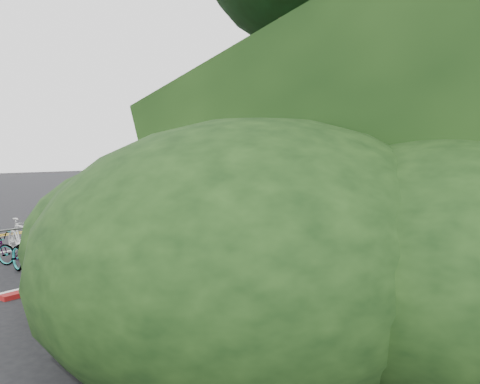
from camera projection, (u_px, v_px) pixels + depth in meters
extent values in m
cube|color=gold|center=(159.00, 213.00, 23.68)|extent=(0.12, 80.00, 0.01)
cube|color=gold|center=(163.00, 213.00, 23.50)|extent=(0.12, 80.00, 0.01)
cube|color=silver|center=(207.00, 218.00, 21.83)|extent=(0.12, 80.00, 0.01)
cube|color=silver|center=(284.00, 226.00, 19.37)|extent=(0.12, 80.00, 0.01)
cube|color=silver|center=(140.00, 242.00, 15.76)|extent=(0.10, 1.60, 0.01)
cube|color=silver|center=(243.00, 221.00, 20.60)|extent=(0.10, 1.60, 0.01)
cube|color=silver|center=(307.00, 209.00, 25.44)|extent=(0.10, 1.60, 0.01)
cube|color=silver|center=(351.00, 200.00, 30.28)|extent=(0.10, 1.60, 0.01)
cube|color=silver|center=(382.00, 194.00, 35.12)|extent=(0.10, 1.60, 0.01)
cube|color=silver|center=(406.00, 189.00, 39.96)|extent=(0.10, 1.60, 0.01)
cube|color=maroon|center=(317.00, 220.00, 20.69)|extent=(0.25, 28.00, 0.10)
cube|color=#382819|center=(402.00, 202.00, 28.34)|extent=(1.40, 44.00, 0.16)
ellipsoid|color=#284C19|center=(216.00, 226.00, 12.47)|extent=(2.00, 2.80, 1.60)
ellipsoid|color=#284C19|center=(326.00, 195.00, 16.00)|extent=(2.60, 3.64, 2.08)
ellipsoid|color=#284C19|center=(412.00, 177.00, 20.10)|extent=(2.20, 3.08, 1.76)
ellipsoid|color=#284C19|center=(418.00, 180.00, 25.79)|extent=(3.00, 4.20, 2.40)
ellipsoid|color=#284C19|center=(455.00, 174.00, 30.21)|extent=(2.40, 3.36, 1.92)
ellipsoid|color=#284C19|center=(269.00, 218.00, 15.02)|extent=(1.80, 2.52, 1.44)
ellipsoid|color=#284C19|center=(453.00, 162.00, 22.81)|extent=(3.20, 4.48, 2.56)
ellipsoid|color=black|center=(171.00, 236.00, 9.97)|extent=(5.28, 6.16, 3.52)
ellipsoid|color=black|center=(263.00, 250.00, 7.39)|extent=(6.24, 7.28, 4.16)
ellipsoid|color=black|center=(453.00, 261.00, 7.15)|extent=(5.76, 6.72, 3.84)
cylinder|color=#2D2319|center=(292.00, 112.00, 10.90)|extent=(0.79, 0.79, 5.46)
cylinder|color=#2D2319|center=(440.00, 25.00, 11.67)|extent=(0.86, 0.86, 6.72)
cylinder|color=#2D2319|center=(450.00, 81.00, 17.14)|extent=(0.84, 0.84, 6.30)
cylinder|color=#2D2319|center=(320.00, 157.00, 53.28)|extent=(0.79, 0.79, 5.46)
ellipsoid|color=black|center=(321.00, 113.00, 52.89)|extent=(7.47, 7.47, 7.09)
cylinder|color=#2D2319|center=(371.00, 158.00, 57.99)|extent=(0.77, 0.77, 5.04)
ellipsoid|color=black|center=(372.00, 122.00, 57.64)|extent=(6.53, 6.53, 6.21)
cylinder|color=gray|center=(40.00, 244.00, 12.65)|extent=(0.54, 0.04, 1.05)
cylinder|color=gray|center=(52.00, 246.00, 12.32)|extent=(0.54, 0.04, 1.05)
cylinder|color=gray|center=(113.00, 211.00, 14.92)|extent=(0.05, 3.00, 0.05)
cylinder|color=gray|center=(70.00, 234.00, 14.00)|extent=(0.58, 0.04, 1.13)
cylinder|color=gray|center=(81.00, 236.00, 13.68)|extent=(0.58, 0.04, 1.13)
cylinder|color=gray|center=(141.00, 223.00, 16.26)|extent=(0.58, 0.04, 1.13)
cylinder|color=gray|center=(152.00, 224.00, 15.94)|extent=(0.58, 0.04, 1.13)
cylinder|color=gray|center=(213.00, 199.00, 18.96)|extent=(0.05, 3.00, 0.05)
cylinder|color=gray|center=(184.00, 216.00, 18.04)|extent=(0.58, 0.04, 1.13)
cylinder|color=gray|center=(195.00, 217.00, 17.71)|extent=(0.58, 0.04, 1.13)
cylinder|color=gray|center=(228.00, 209.00, 20.30)|extent=(0.58, 0.04, 1.13)
cylinder|color=gray|center=(238.00, 210.00, 19.97)|extent=(0.58, 0.04, 1.13)
cylinder|color=gray|center=(277.00, 191.00, 22.99)|extent=(0.05, 3.00, 0.05)
cylinder|color=gray|center=(256.00, 205.00, 22.07)|extent=(0.58, 0.04, 1.13)
cylinder|color=gray|center=(266.00, 206.00, 21.74)|extent=(0.58, 0.04, 1.13)
cylinder|color=gray|center=(286.00, 200.00, 24.33)|extent=(0.58, 0.04, 1.13)
cylinder|color=gray|center=(296.00, 201.00, 24.00)|extent=(0.58, 0.04, 1.13)
cylinder|color=gray|center=(322.00, 186.00, 27.02)|extent=(0.05, 3.00, 0.05)
cylinder|color=gray|center=(306.00, 197.00, 26.10)|extent=(0.58, 0.04, 1.13)
cylinder|color=gray|center=(315.00, 198.00, 25.77)|extent=(0.58, 0.04, 1.13)
cylinder|color=gray|center=(328.00, 194.00, 28.36)|extent=(0.58, 0.04, 1.13)
cylinder|color=gray|center=(337.00, 194.00, 28.03)|extent=(0.58, 0.04, 1.13)
cylinder|color=gray|center=(356.00, 182.00, 31.05)|extent=(0.05, 3.00, 0.05)
cylinder|color=gray|center=(343.00, 191.00, 30.14)|extent=(0.58, 0.04, 1.13)
cylinder|color=gray|center=(351.00, 192.00, 29.81)|extent=(0.58, 0.04, 1.13)
cylinder|color=gray|center=(360.00, 189.00, 32.39)|extent=(0.58, 0.04, 1.13)
cylinder|color=gray|center=(367.00, 189.00, 32.07)|extent=(0.58, 0.04, 1.13)
cylinder|color=brown|center=(115.00, 199.00, 17.94)|extent=(0.08, 0.08, 2.50)
cube|color=silver|center=(114.00, 175.00, 17.86)|extent=(0.02, 0.40, 0.50)
cylinder|color=brown|center=(214.00, 189.00, 22.77)|extent=(0.08, 0.08, 2.50)
cube|color=silver|center=(213.00, 171.00, 22.70)|extent=(0.02, 0.40, 0.50)
cylinder|color=brown|center=(278.00, 183.00, 27.61)|extent=(0.08, 0.08, 2.50)
cube|color=silver|center=(278.00, 168.00, 27.54)|extent=(0.02, 0.40, 0.50)
cylinder|color=brown|center=(323.00, 179.00, 32.45)|extent=(0.08, 0.08, 2.50)
cube|color=silver|center=(323.00, 166.00, 32.38)|extent=(0.02, 0.40, 0.50)
imported|color=black|center=(62.00, 230.00, 15.32)|extent=(1.08, 1.85, 0.92)
imported|color=slate|center=(28.00, 255.00, 11.36)|extent=(0.91, 1.96, 0.99)
imported|color=beige|center=(21.00, 237.00, 13.52)|extent=(0.72, 1.87, 1.09)
imported|color=black|center=(71.00, 247.00, 12.48)|extent=(0.63, 1.65, 0.97)
imported|color=slate|center=(62.00, 232.00, 14.64)|extent=(0.58, 1.78, 1.06)
imported|color=black|center=(102.00, 238.00, 13.72)|extent=(0.82, 1.71, 0.99)
imported|color=beige|center=(96.00, 227.00, 15.82)|extent=(0.48, 1.66, 1.00)
imported|color=slate|center=(149.00, 232.00, 14.55)|extent=(0.61, 1.80, 1.06)
imported|color=navy|center=(122.00, 224.00, 16.43)|extent=(1.20, 1.98, 0.98)
imported|color=navy|center=(157.00, 229.00, 15.69)|extent=(0.93, 1.83, 0.91)
imported|color=slate|center=(153.00, 220.00, 17.69)|extent=(1.25, 1.93, 0.96)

